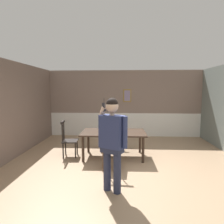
{
  "coord_description": "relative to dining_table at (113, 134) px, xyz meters",
  "views": [
    {
      "loc": [
        -0.06,
        -4.27,
        1.88
      ],
      "look_at": [
        -0.29,
        -0.26,
        1.43
      ],
      "focal_mm": 31.22,
      "sensor_mm": 36.0,
      "label": 1
    }
  ],
  "objects": [
    {
      "name": "ground_plane",
      "position": [
        0.32,
        -1.07,
        -0.65
      ],
      "size": [
        8.07,
        8.07,
        0.0
      ],
      "primitive_type": "plane",
      "color": "#9E7F60"
    },
    {
      "name": "room_back_partition",
      "position": [
        0.32,
        2.6,
        0.64
      ],
      "size": [
        6.22,
        0.17,
        2.67
      ],
      "color": "gray",
      "rests_on": "ground_plane"
    },
    {
      "name": "dining_table",
      "position": [
        0.0,
        0.0,
        0.0
      ],
      "size": [
        1.78,
        1.05,
        0.72
      ],
      "rotation": [
        0.0,
        0.0,
        0.01
      ],
      "color": "#38281E",
      "rests_on": "ground_plane"
    },
    {
      "name": "chair_near_window",
      "position": [
        0.01,
        -0.9,
        -0.17
      ],
      "size": [
        0.49,
        0.49,
        0.95
      ],
      "rotation": [
        0.0,
        0.0,
        -0.06
      ],
      "color": "#513823",
      "rests_on": "ground_plane"
    },
    {
      "name": "chair_by_doorway",
      "position": [
        -0.01,
        0.9,
        -0.18
      ],
      "size": [
        0.41,
        0.41,
        1.0
      ],
      "rotation": [
        0.0,
        0.0,
        3.17
      ],
      "color": "black",
      "rests_on": "ground_plane"
    },
    {
      "name": "chair_at_table_head",
      "position": [
        -1.27,
        -0.02,
        -0.17
      ],
      "size": [
        0.46,
        0.46,
        1.02
      ],
      "rotation": [
        0.0,
        0.0,
        4.81
      ],
      "color": "black",
      "rests_on": "ground_plane"
    },
    {
      "name": "person_figure",
      "position": [
        0.07,
        -1.9,
        0.37
      ],
      "size": [
        0.54,
        0.42,
        1.74
      ],
      "rotation": [
        0.0,
        0.0,
        2.64
      ],
      "color": "#282E49",
      "rests_on": "ground_plane"
    }
  ]
}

